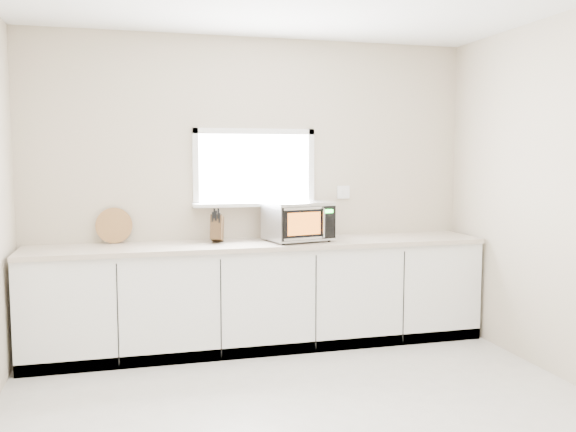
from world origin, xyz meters
name	(u,v)px	position (x,y,z in m)	size (l,w,h in m)	color
ground	(322,430)	(0.00, 0.00, 0.00)	(4.00, 4.00, 0.00)	beige
back_wall	(254,189)	(0.00, 2.00, 1.36)	(4.00, 0.17, 2.70)	#BEB497
cabinets	(262,297)	(0.00, 1.70, 0.44)	(3.92, 0.60, 0.88)	white
countertop	(262,244)	(0.00, 1.69, 0.90)	(3.92, 0.64, 0.04)	beige
microwave	(298,221)	(0.32, 1.68, 1.10)	(0.60, 0.51, 0.34)	black
knife_block	(217,228)	(-0.37, 1.78, 1.05)	(0.15, 0.22, 0.30)	#452E18
cutting_board	(114,226)	(-1.22, 1.94, 1.07)	(0.30, 0.30, 0.02)	#905E37
coffee_grinder	(328,227)	(0.66, 1.86, 1.01)	(0.12, 0.12, 0.19)	#B9BCC1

